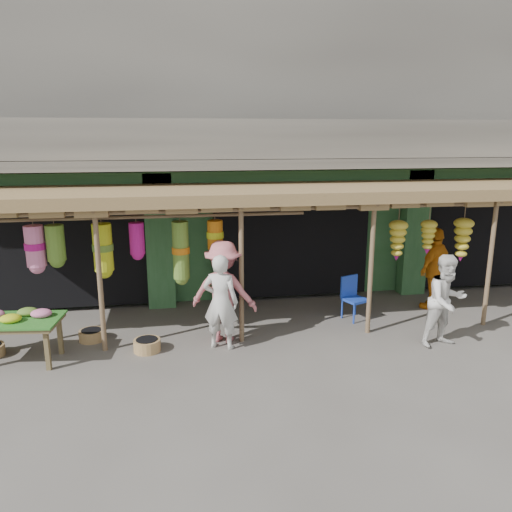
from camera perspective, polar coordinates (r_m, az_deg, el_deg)
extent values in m
plane|color=#514C47|center=(10.04, 6.81, -8.59)|extent=(80.00, 80.00, 0.00)
cube|color=gray|center=(14.21, 1.48, 18.59)|extent=(16.00, 6.00, 4.00)
cube|color=#2D6033|center=(14.49, 1.28, 4.61)|extent=(16.00, 5.70, 3.00)
cube|color=gray|center=(10.90, 4.84, 10.55)|extent=(16.00, 0.90, 0.22)
cube|color=gray|center=(10.50, 5.45, 13.14)|extent=(16.00, 0.10, 0.80)
cube|color=#2D6033|center=(11.31, 4.30, 8.89)|extent=(16.00, 0.35, 0.35)
cube|color=yellow|center=(11.16, -21.63, 7.39)|extent=(1.70, 0.06, 0.55)
cube|color=#B21414|center=(11.12, -21.68, 7.37)|extent=(1.30, 0.02, 0.30)
cube|color=black|center=(12.36, -20.12, 1.47)|extent=(3.60, 2.00, 2.50)
cube|color=black|center=(12.44, 3.13, 2.37)|extent=(3.60, 2.00, 2.50)
cube|color=black|center=(14.38, 22.99, 2.84)|extent=(3.60, 2.00, 2.50)
cube|color=#2D6033|center=(11.19, -10.93, 1.63)|extent=(0.60, 0.35, 3.00)
cube|color=#2D6033|center=(12.55, 17.62, 2.54)|extent=(0.60, 0.35, 3.00)
cylinder|color=brown|center=(9.14, -17.41, -2.77)|extent=(0.09, 0.09, 2.60)
cylinder|color=brown|center=(9.13, -1.68, -2.15)|extent=(0.09, 0.09, 2.60)
cylinder|color=brown|center=(9.77, 13.00, -1.43)|extent=(0.09, 0.09, 2.60)
cylinder|color=brown|center=(10.97, 25.17, -0.76)|extent=(0.09, 0.09, 2.60)
cylinder|color=brown|center=(9.13, 6.10, 5.48)|extent=(12.90, 0.08, 0.08)
cylinder|color=brown|center=(9.22, -11.38, 4.43)|extent=(5.50, 0.06, 0.06)
cube|color=brown|center=(10.22, 5.82, 7.39)|extent=(14.00, 2.70, 0.22)
cube|color=brown|center=(9.02, -22.73, -9.99)|extent=(0.08, 0.08, 0.67)
cube|color=brown|center=(9.56, -21.48, -8.51)|extent=(0.08, 0.08, 0.67)
cube|color=brown|center=(9.39, -25.92, -6.93)|extent=(1.55, 1.00, 0.06)
cube|color=#26661E|center=(9.37, -25.95, -6.63)|extent=(1.60, 1.06, 0.03)
ellipsoid|color=#C3CE1A|center=(9.26, -26.25, -6.43)|extent=(0.35, 0.29, 0.15)
ellipsoid|color=pink|center=(9.30, -23.33, -6.03)|extent=(0.35, 0.29, 0.15)
ellipsoid|color=olive|center=(9.47, -24.64, -5.82)|extent=(0.35, 0.29, 0.15)
cylinder|color=#1C3DB6|center=(10.50, 11.12, -6.54)|extent=(0.04, 0.04, 0.41)
cylinder|color=#1C3DB6|center=(10.74, 12.60, -6.15)|extent=(0.04, 0.04, 0.41)
cylinder|color=#1C3DB6|center=(10.76, 9.80, -5.98)|extent=(0.04, 0.04, 0.41)
cylinder|color=#1C3DB6|center=(10.99, 11.27, -5.61)|extent=(0.04, 0.04, 0.41)
cube|color=#1C3DB6|center=(10.67, 11.26, -4.92)|extent=(0.56, 0.56, 0.05)
cube|color=#1C3DB6|center=(10.74, 10.58, -3.38)|extent=(0.42, 0.20, 0.46)
cylinder|color=#946943|center=(10.05, -18.26, -8.59)|extent=(0.62, 0.62, 0.20)
cylinder|color=#A2794B|center=(9.31, -12.34, -9.94)|extent=(0.54, 0.54, 0.22)
imported|color=silver|center=(8.98, -4.06, -5.27)|extent=(0.75, 0.63, 1.75)
imported|color=silver|center=(9.72, 20.94, -4.81)|extent=(0.95, 0.81, 1.72)
imported|color=orange|center=(11.70, 19.78, -1.35)|extent=(1.15, 0.95, 1.83)
imported|color=#C6696F|center=(9.28, -3.73, -4.09)|extent=(1.42, 1.14, 1.92)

